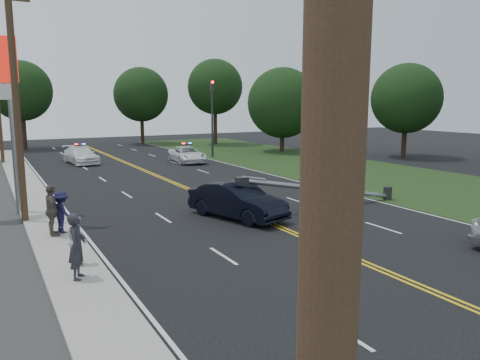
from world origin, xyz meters
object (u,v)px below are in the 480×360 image
traffic_signal (212,112)px  emergency_b (81,155)px  fallen_streetlight (330,189)px  crashed_sedan (237,201)px  bystander_b (77,240)px  bystander_c (62,212)px  utility_pole_near (334,124)px  bystander_d (52,210)px  utility_pole_mid (16,104)px  bystander_a (77,246)px  emergency_a (187,155)px

traffic_signal → emergency_b: size_ratio=1.43×
fallen_streetlight → crashed_sedan: bearing=175.7°
bystander_b → bystander_c: bearing=-7.8°
utility_pole_near → bystander_c: size_ratio=6.10×
crashed_sedan → utility_pole_near: bearing=-135.3°
crashed_sedan → bystander_d: 7.69m
traffic_signal → bystander_d: 27.08m
emergency_b → bystander_d: size_ratio=2.50×
utility_pole_near → bystander_b: 13.97m
utility_pole_mid → fallen_streetlight: bearing=-16.6°
utility_pole_near → bystander_a: (0.79, 11.96, -4.00)m
traffic_signal → emergency_a: size_ratio=1.46×
utility_pole_near → emergency_b: size_ratio=2.03×
bystander_d → utility_pole_near: bearing=176.9°
traffic_signal → bystander_b: bearing=-123.7°
utility_pole_mid → emergency_a: size_ratio=2.07×
bystander_d → traffic_signal: bearing=-39.2°
utility_pole_near → crashed_sedan: size_ratio=2.07×
bystander_a → bystander_c: size_ratio=1.18×
utility_pole_near → bystander_d: bearing=87.5°
bystander_c → bystander_a: bearing=151.5°
emergency_a → bystander_b: 25.64m
utility_pole_near → bystander_c: bearing=86.3°
traffic_signal → bystander_c: 26.63m
utility_pole_mid → bystander_a: 9.02m
traffic_signal → emergency_a: 5.65m
emergency_a → bystander_a: (-13.09, -23.52, 0.41)m
crashed_sedan → emergency_b: bearing=78.4°
fallen_streetlight → utility_pole_near: 21.27m
bystander_c → bystander_b: bearing=153.7°
emergency_a → emergency_b: 8.89m
bystander_d → crashed_sedan: bearing=-94.9°
utility_pole_mid → bystander_c: 5.11m
bystander_a → emergency_a: bearing=-6.9°
crashed_sedan → bystander_b: bearing=-175.5°
emergency_b → bystander_a: size_ratio=2.55×
bystander_c → bystander_d: (-0.39, -0.29, 0.17)m
crashed_sedan → emergency_b: size_ratio=0.98×
traffic_signal → emergency_a: traffic_signal is taller
crashed_sedan → emergency_a: bearing=55.8°
bystander_c → emergency_b: bearing=-36.8°
emergency_a → bystander_d: bystander_d is taller
traffic_signal → crashed_sedan: (-9.09, -21.62, -3.41)m
bystander_a → bystander_d: 5.00m
crashed_sedan → bystander_c: bystander_c is taller
emergency_a → bystander_b: bystander_b is taller
traffic_signal → bystander_b: (-16.47, -24.70, -3.31)m
emergency_a → bystander_d: size_ratio=2.46×
fallen_streetlight → crashed_sedan: 5.00m
utility_pole_mid → bystander_d: (0.74, -3.04, -3.98)m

